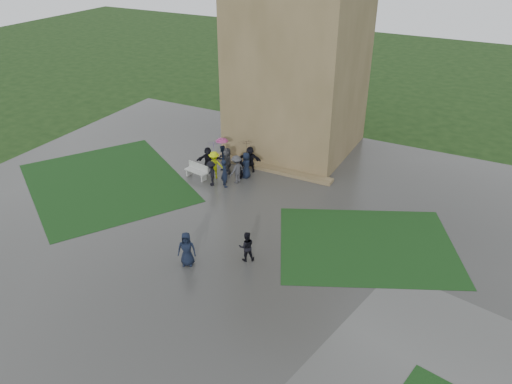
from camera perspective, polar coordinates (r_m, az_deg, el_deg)
The scene contains 10 objects.
ground at distance 26.19m, azimuth -8.93°, elevation -6.61°, with size 120.00×120.00×0.00m, color black.
plaza at distance 27.51m, azimuth -6.51°, elevation -4.49°, with size 34.00×34.00×0.02m, color #333331.
lawn_inset_left at distance 33.69m, azimuth -16.74°, elevation 1.06°, with size 11.00×9.00×0.01m, color black.
lawn_inset_right at distance 26.89m, azimuth 12.55°, elevation -5.90°, with size 9.00×7.00×0.01m, color black.
tower at distance 34.99m, azimuth 5.09°, elevation 18.80°, with size 8.00×8.00×18.00m, color brown.
tower_plinth at distance 33.91m, azimuth 1.51°, elevation 2.75°, with size 9.00×0.80×0.22m, color brown.
bench at distance 32.89m, azimuth -6.78°, elevation 2.42°, with size 1.73×0.80×0.97m.
visitor_cluster at distance 32.67m, azimuth -3.22°, elevation 3.56°, with size 4.15×3.91×2.58m.
pedestrian_mid at distance 24.61m, azimuth -7.93°, elevation -6.48°, with size 0.89×0.61×1.82m, color black.
pedestrian_near at distance 24.74m, azimuth -1.10°, elevation -6.24°, with size 0.78×0.45×1.60m, color black.
Camera 1 is at (13.37, -16.76, 15.05)m, focal length 35.00 mm.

